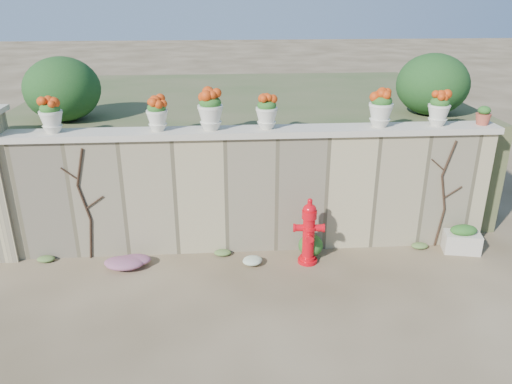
{
  "coord_description": "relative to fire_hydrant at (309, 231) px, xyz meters",
  "views": [
    {
      "loc": [
        -0.47,
        -5.89,
        4.16
      ],
      "look_at": [
        0.06,
        1.4,
        1.18
      ],
      "focal_mm": 35.0,
      "sensor_mm": 36.0,
      "label": 1
    }
  ],
  "objects": [
    {
      "name": "urn_pot_4",
      "position": [
        1.19,
        0.62,
        1.83
      ],
      "size": [
        0.39,
        0.39,
        0.6
      ],
      "color": "beige",
      "rests_on": "wall_cap"
    },
    {
      "name": "back_shrub_left",
      "position": [
        -4.09,
        1.82,
        1.98
      ],
      "size": [
        1.3,
        1.3,
        1.1
      ],
      "primitive_type": "ellipsoid",
      "color": "#143814",
      "rests_on": "raised_fill"
    },
    {
      "name": "fire_hydrant",
      "position": [
        0.0,
        0.0,
        0.0
      ],
      "size": [
        0.48,
        0.34,
        1.12
      ],
      "rotation": [
        0.0,
        0.0,
        -0.09
      ],
      "color": "red",
      "rests_on": "ground"
    },
    {
      "name": "wall_cap",
      "position": [
        -0.89,
        0.62,
        1.48
      ],
      "size": [
        8.1,
        0.52,
        0.1
      ],
      "primitive_type": "cube",
      "color": "beige",
      "rests_on": "stone_wall"
    },
    {
      "name": "urn_pot_3",
      "position": [
        -0.63,
        0.62,
        1.8
      ],
      "size": [
        0.35,
        0.35,
        0.54
      ],
      "color": "beige",
      "rests_on": "wall_cap"
    },
    {
      "name": "planter_box",
      "position": [
        2.67,
        0.17,
        -0.34
      ],
      "size": [
        0.65,
        0.46,
        0.49
      ],
      "rotation": [
        0.0,
        0.0,
        -0.21
      ],
      "color": "beige",
      "rests_on": "ground"
    },
    {
      "name": "stone_wall",
      "position": [
        -0.89,
        0.62,
        0.43
      ],
      "size": [
        8.0,
        0.4,
        2.0
      ],
      "primitive_type": "cube",
      "color": "tan",
      "rests_on": "ground"
    },
    {
      "name": "raised_fill",
      "position": [
        -0.89,
        3.82,
        0.43
      ],
      "size": [
        9.0,
        6.0,
        2.0
      ],
      "primitive_type": "cube",
      "color": "#384C23",
      "rests_on": "ground"
    },
    {
      "name": "back_shrub_right",
      "position": [
        2.51,
        1.82,
        1.98
      ],
      "size": [
        1.3,
        1.3,
        1.1
      ],
      "primitive_type": "ellipsoid",
      "color": "#143814",
      "rests_on": "raised_fill"
    },
    {
      "name": "terracotta_pot",
      "position": [
        2.91,
        0.62,
        1.67
      ],
      "size": [
        0.25,
        0.25,
        0.3
      ],
      "color": "#A84633",
      "rests_on": "wall_cap"
    },
    {
      "name": "vine_left",
      "position": [
        -3.56,
        0.4,
        0.43
      ],
      "size": [
        0.6,
        0.04,
        1.91
      ],
      "color": "black",
      "rests_on": "ground"
    },
    {
      "name": "ground",
      "position": [
        -0.89,
        -1.18,
        -0.57
      ],
      "size": [
        80.0,
        80.0,
        0.0
      ],
      "primitive_type": "plane",
      "color": "#4C3D26",
      "rests_on": "ground"
    },
    {
      "name": "magenta_clump",
      "position": [
        -2.96,
        0.0,
        -0.44
      ],
      "size": [
        0.91,
        0.61,
        0.24
      ],
      "primitive_type": "ellipsoid",
      "color": "#BB2594",
      "rests_on": "ground"
    },
    {
      "name": "urn_pot_0",
      "position": [
        -3.95,
        0.62,
        1.81
      ],
      "size": [
        0.35,
        0.35,
        0.55
      ],
      "color": "beige",
      "rests_on": "wall_cap"
    },
    {
      "name": "urn_pot_1",
      "position": [
        -2.34,
        0.62,
        1.79
      ],
      "size": [
        0.33,
        0.33,
        0.52
      ],
      "color": "beige",
      "rests_on": "wall_cap"
    },
    {
      "name": "urn_pot_2",
      "position": [
        -1.51,
        0.62,
        1.84
      ],
      "size": [
        0.4,
        0.4,
        0.62
      ],
      "color": "beige",
      "rests_on": "wall_cap"
    },
    {
      "name": "white_flowers",
      "position": [
        -0.85,
        0.0,
        -0.47
      ],
      "size": [
        0.51,
        0.41,
        0.18
      ],
      "primitive_type": "ellipsoid",
      "color": "white",
      "rests_on": "ground"
    },
    {
      "name": "green_shrub",
      "position": [
        0.11,
        0.12,
        -0.31
      ],
      "size": [
        0.53,
        0.48,
        0.5
      ],
      "primitive_type": "ellipsoid",
      "color": "#1E5119",
      "rests_on": "ground"
    },
    {
      "name": "urn_pot_5",
      "position": [
        2.15,
        0.62,
        1.81
      ],
      "size": [
        0.35,
        0.35,
        0.55
      ],
      "color": "beige",
      "rests_on": "wall_cap"
    },
    {
      "name": "vine_right",
      "position": [
        2.34,
        0.4,
        0.43
      ],
      "size": [
        0.6,
        0.04,
        1.91
      ],
      "color": "black",
      "rests_on": "ground"
    }
  ]
}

